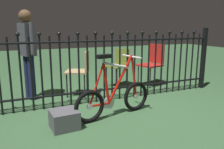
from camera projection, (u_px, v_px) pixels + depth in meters
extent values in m
plane|color=#355835|center=(121.00, 114.00, 3.29)|extent=(20.00, 20.00, 0.00)
cylinder|color=black|center=(10.00, 76.00, 3.21)|extent=(0.03, 0.03, 1.10)
cylinder|color=black|center=(21.00, 76.00, 3.26)|extent=(0.03, 0.03, 1.10)
sphere|color=black|center=(17.00, 34.00, 3.14)|extent=(0.06, 0.06, 0.06)
cylinder|color=black|center=(31.00, 75.00, 3.32)|extent=(0.03, 0.03, 1.10)
cylinder|color=black|center=(42.00, 74.00, 3.37)|extent=(0.03, 0.03, 1.10)
sphere|color=black|center=(39.00, 34.00, 3.25)|extent=(0.06, 0.06, 0.06)
cylinder|color=black|center=(51.00, 73.00, 3.43)|extent=(0.03, 0.03, 1.10)
cylinder|color=black|center=(61.00, 72.00, 3.48)|extent=(0.03, 0.03, 1.10)
sphere|color=black|center=(59.00, 34.00, 3.36)|extent=(0.06, 0.06, 0.06)
cylinder|color=black|center=(70.00, 72.00, 3.54)|extent=(0.03, 0.03, 1.10)
cylinder|color=black|center=(79.00, 71.00, 3.59)|extent=(0.03, 0.03, 1.10)
sphere|color=black|center=(78.00, 34.00, 3.47)|extent=(0.06, 0.06, 0.06)
cylinder|color=black|center=(88.00, 70.00, 3.65)|extent=(0.03, 0.03, 1.10)
cylinder|color=black|center=(96.00, 70.00, 3.70)|extent=(0.03, 0.03, 1.10)
sphere|color=black|center=(95.00, 33.00, 3.58)|extent=(0.06, 0.06, 0.06)
cylinder|color=black|center=(104.00, 69.00, 3.76)|extent=(0.03, 0.03, 1.10)
cylinder|color=black|center=(112.00, 68.00, 3.81)|extent=(0.03, 0.03, 1.10)
sphere|color=black|center=(112.00, 33.00, 3.69)|extent=(0.06, 0.06, 0.06)
cylinder|color=black|center=(120.00, 68.00, 3.87)|extent=(0.03, 0.03, 1.10)
cylinder|color=black|center=(127.00, 67.00, 3.92)|extent=(0.03, 0.03, 1.10)
sphere|color=black|center=(128.00, 33.00, 3.80)|extent=(0.06, 0.06, 0.06)
cylinder|color=black|center=(135.00, 67.00, 3.98)|extent=(0.03, 0.03, 1.10)
cylinder|color=black|center=(142.00, 66.00, 4.03)|extent=(0.03, 0.03, 1.10)
sphere|color=black|center=(142.00, 33.00, 3.91)|extent=(0.06, 0.06, 0.06)
cylinder|color=black|center=(148.00, 66.00, 4.09)|extent=(0.03, 0.03, 1.10)
cylinder|color=black|center=(155.00, 65.00, 4.14)|extent=(0.03, 0.03, 1.10)
sphere|color=black|center=(156.00, 33.00, 4.02)|extent=(0.06, 0.06, 0.06)
cylinder|color=black|center=(162.00, 64.00, 4.20)|extent=(0.03, 0.03, 1.10)
cylinder|color=black|center=(168.00, 64.00, 4.25)|extent=(0.03, 0.03, 1.10)
sphere|color=black|center=(170.00, 32.00, 4.13)|extent=(0.06, 0.06, 0.06)
cylinder|color=black|center=(174.00, 64.00, 4.31)|extent=(0.03, 0.03, 1.10)
cylinder|color=black|center=(180.00, 63.00, 4.36)|extent=(0.03, 0.03, 1.10)
sphere|color=black|center=(182.00, 32.00, 4.24)|extent=(0.06, 0.06, 0.06)
cylinder|color=black|center=(186.00, 63.00, 4.42)|extent=(0.03, 0.03, 1.10)
cylinder|color=black|center=(192.00, 62.00, 4.47)|extent=(0.03, 0.03, 1.10)
sphere|color=black|center=(194.00, 32.00, 4.35)|extent=(0.06, 0.06, 0.06)
cylinder|color=black|center=(197.00, 62.00, 4.53)|extent=(0.03, 0.03, 1.10)
cylinder|color=black|center=(104.00, 90.00, 3.83)|extent=(4.26, 0.03, 0.03)
cylinder|color=black|center=(104.00, 41.00, 3.66)|extent=(4.26, 0.03, 0.03)
cube|color=black|center=(203.00, 59.00, 4.57)|extent=(0.07, 0.07, 1.21)
torus|color=black|center=(90.00, 107.00, 2.96)|extent=(0.44, 0.14, 0.44)
cylinder|color=silver|center=(90.00, 107.00, 2.96)|extent=(0.07, 0.04, 0.07)
torus|color=black|center=(136.00, 96.00, 3.40)|extent=(0.44, 0.14, 0.44)
cylinder|color=silver|center=(136.00, 96.00, 3.40)|extent=(0.07, 0.04, 0.07)
cylinder|color=red|center=(120.00, 79.00, 3.17)|extent=(0.42, 0.12, 0.65)
cylinder|color=silver|center=(116.00, 65.00, 3.09)|extent=(0.42, 0.12, 0.13)
cylinder|color=red|center=(106.00, 84.00, 3.05)|extent=(0.12, 0.06, 0.57)
cylinder|color=red|center=(99.00, 105.00, 3.04)|extent=(0.30, 0.09, 0.04)
cylinder|color=red|center=(97.00, 85.00, 2.96)|extent=(0.24, 0.07, 0.56)
cylinder|color=red|center=(134.00, 76.00, 3.31)|extent=(0.13, 0.05, 0.62)
cylinder|color=silver|center=(132.00, 56.00, 3.22)|extent=(0.03, 0.03, 0.02)
cylinder|color=silver|center=(132.00, 57.00, 3.22)|extent=(0.11, 0.40, 0.03)
cylinder|color=silver|center=(104.00, 61.00, 2.96)|extent=(0.03, 0.03, 0.07)
cube|color=black|center=(104.00, 56.00, 2.95)|extent=(0.21, 0.13, 0.05)
cylinder|color=silver|center=(109.00, 103.00, 3.13)|extent=(0.18, 0.05, 0.18)
cylinder|color=black|center=(117.00, 79.00, 4.52)|extent=(0.02, 0.02, 0.42)
cylinder|color=black|center=(106.00, 77.00, 4.72)|extent=(0.02, 0.02, 0.42)
cylinder|color=black|center=(127.00, 77.00, 4.72)|extent=(0.02, 0.02, 0.42)
cylinder|color=black|center=(116.00, 75.00, 4.93)|extent=(0.02, 0.02, 0.42)
cube|color=olive|center=(117.00, 66.00, 4.67)|extent=(0.48, 0.48, 0.03)
cube|color=olive|center=(122.00, 56.00, 4.76)|extent=(0.16, 0.34, 0.32)
cylinder|color=black|center=(150.00, 78.00, 4.62)|extent=(0.02, 0.02, 0.42)
cylinder|color=black|center=(138.00, 75.00, 4.87)|extent=(0.02, 0.02, 0.42)
cylinder|color=black|center=(161.00, 76.00, 4.82)|extent=(0.02, 0.02, 0.42)
cylinder|color=black|center=(149.00, 73.00, 5.08)|extent=(0.02, 0.02, 0.42)
cube|color=#A51E19|center=(150.00, 65.00, 4.80)|extent=(0.52, 0.52, 0.03)
cube|color=#A51E19|center=(156.00, 53.00, 4.87)|extent=(0.14, 0.39, 0.40)
cylinder|color=black|center=(67.00, 86.00, 4.01)|extent=(0.02, 0.02, 0.43)
cylinder|color=black|center=(71.00, 82.00, 4.31)|extent=(0.02, 0.02, 0.43)
cylinder|color=black|center=(85.00, 86.00, 4.00)|extent=(0.02, 0.02, 0.43)
cylinder|color=black|center=(87.00, 82.00, 4.30)|extent=(0.02, 0.02, 0.43)
cube|color=tan|center=(77.00, 71.00, 4.11)|extent=(0.52, 0.52, 0.03)
cube|color=tan|center=(87.00, 61.00, 4.06)|extent=(0.19, 0.35, 0.34)
cylinder|color=#191E3F|center=(32.00, 78.00, 3.86)|extent=(0.11, 0.11, 0.75)
cylinder|color=#191E3F|center=(28.00, 77.00, 3.98)|extent=(0.11, 0.11, 0.75)
cube|color=#3F3F47|center=(27.00, 40.00, 3.78)|extent=(0.27, 0.34, 0.53)
cylinder|color=#3F3F47|center=(32.00, 38.00, 3.64)|extent=(0.08, 0.08, 0.51)
cylinder|color=#3F3F47|center=(22.00, 37.00, 3.92)|extent=(0.08, 0.08, 0.51)
sphere|color=brown|center=(25.00, 16.00, 3.71)|extent=(0.20, 0.20, 0.20)
cube|color=#4C4C51|center=(64.00, 119.00, 2.82)|extent=(0.35, 0.35, 0.23)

